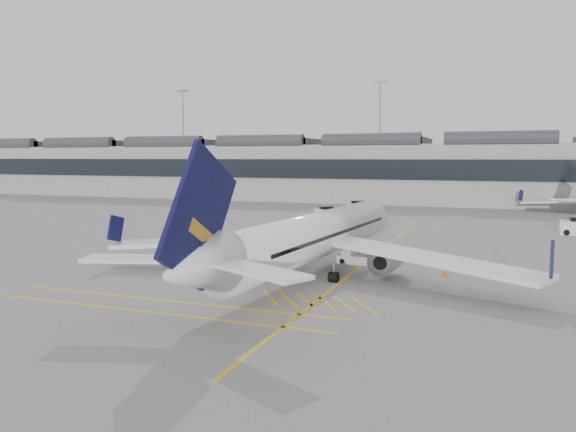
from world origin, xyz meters
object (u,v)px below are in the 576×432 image
(ramp_agent_a, at_px, (302,245))
(ramp_agent_b, at_px, (290,248))
(belt_loader, at_px, (359,257))
(pushback_tug, at_px, (210,250))
(airliner_main, at_px, (313,237))
(baggage_cart_a, at_px, (280,250))

(ramp_agent_a, height_order, ramp_agent_b, ramp_agent_a)
(belt_loader, height_order, pushback_tug, belt_loader)
(belt_loader, distance_m, ramp_agent_a, 6.02)
(airliner_main, xyz_separation_m, ramp_agent_a, (-3.47, 7.45, -1.83))
(pushback_tug, bearing_deg, belt_loader, -5.02)
(belt_loader, height_order, ramp_agent_b, belt_loader)
(belt_loader, relative_size, baggage_cart_a, 2.30)
(airliner_main, relative_size, ramp_agent_b, 20.67)
(ramp_agent_b, bearing_deg, pushback_tug, -19.14)
(ramp_agent_a, xyz_separation_m, ramp_agent_b, (-0.48, -1.71, -0.11))
(pushback_tug, bearing_deg, ramp_agent_a, 13.34)
(baggage_cart_a, bearing_deg, airliner_main, -30.75)
(baggage_cart_a, height_order, ramp_agent_a, ramp_agent_a)
(ramp_agent_b, distance_m, pushback_tug, 7.09)
(airliner_main, relative_size, pushback_tug, 13.81)
(baggage_cart_a, distance_m, ramp_agent_a, 3.22)
(belt_loader, xyz_separation_m, pushback_tug, (-13.05, -1.43, 0.06))
(ramp_agent_a, distance_m, ramp_agent_b, 1.78)
(ramp_agent_a, xyz_separation_m, pushback_tug, (-7.36, -3.37, -0.39))
(baggage_cart_a, height_order, pushback_tug, baggage_cart_a)
(belt_loader, relative_size, ramp_agent_b, 2.61)
(baggage_cart_a, relative_size, ramp_agent_b, 1.14)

